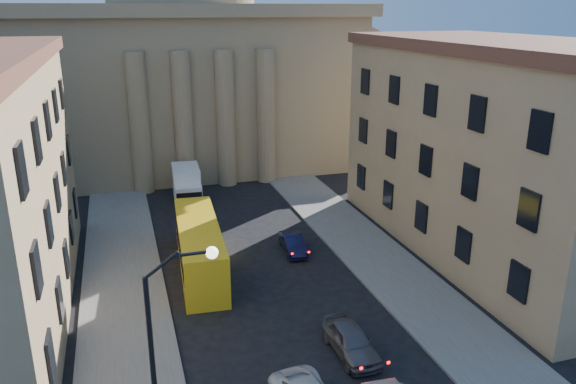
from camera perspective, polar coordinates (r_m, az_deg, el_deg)
name	(u,v)px	position (r m, az deg, el deg)	size (l,w,h in m)	color
sidewalk_left	(126,331)	(32.30, -16.12, -13.44)	(5.00, 60.00, 0.15)	#5F5C56
sidewalk_right	(409,287)	(36.22, 12.16, -9.45)	(5.00, 60.00, 0.15)	#5F5C56
church	(185,52)	(65.84, -10.46, 13.78)	(68.02, 28.76, 36.60)	#897854
building_right	(498,148)	(41.36, 20.55, 4.18)	(11.60, 26.60, 14.70)	tan
street_lamp	(166,344)	(21.07, -12.25, -14.87)	(2.62, 0.44, 8.83)	black
car_right_far	(351,341)	(29.29, 6.42, -14.76)	(1.78, 4.42, 1.51)	#4F4E53
car_right_distant	(293,244)	(40.15, 0.52, -5.28)	(1.34, 3.85, 1.27)	black
city_bus	(199,246)	(37.56, -8.99, -5.42)	(3.34, 11.53, 3.21)	gold
box_truck	(187,188)	(50.40, -10.22, 0.45)	(2.63, 5.93, 3.18)	silver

